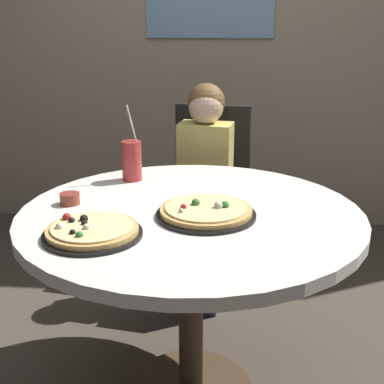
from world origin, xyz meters
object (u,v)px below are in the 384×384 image
object	(u,v)px
diner_child	(202,206)
chair_wooden	(209,186)
dining_table	(191,238)
sauce_bowl	(70,199)
pizza_veggie	(206,212)
soda_cup	(132,161)
pizza_cheese	(92,231)

from	to	relation	value
diner_child	chair_wooden	bearing A→B (deg)	82.35
dining_table	sauce_bowl	size ratio (longest dim) A/B	16.77
dining_table	diner_child	world-z (taller)	diner_child
dining_table	pizza_veggie	world-z (taller)	pizza_veggie
diner_child	pizza_veggie	size ratio (longest dim) A/B	3.26
chair_wooden	sauce_bowl	bearing A→B (deg)	-115.51
pizza_veggie	soda_cup	size ratio (longest dim) A/B	1.08
pizza_cheese	sauce_bowl	distance (m)	0.31
chair_wooden	soda_cup	bearing A→B (deg)	-114.24
pizza_cheese	soda_cup	size ratio (longest dim) A/B	0.98
diner_child	sauce_bowl	distance (m)	0.91
pizza_veggie	sauce_bowl	bearing A→B (deg)	170.53
pizza_veggie	pizza_cheese	distance (m)	0.38
diner_child	dining_table	bearing A→B (deg)	-89.19
diner_child	pizza_veggie	world-z (taller)	diner_child
pizza_cheese	diner_child	bearing A→B (deg)	75.48
pizza_veggie	pizza_cheese	size ratio (longest dim) A/B	1.10
pizza_veggie	pizza_cheese	bearing A→B (deg)	-149.70
pizza_veggie	soda_cup	xyz separation A→B (m)	(-0.32, 0.39, 0.06)
dining_table	diner_child	bearing A→B (deg)	90.81
diner_child	soda_cup	xyz separation A→B (m)	(-0.26, -0.44, 0.35)
dining_table	pizza_veggie	xyz separation A→B (m)	(0.05, -0.05, 0.12)
dining_table	pizza_veggie	bearing A→B (deg)	-43.18
dining_table	sauce_bowl	xyz separation A→B (m)	(-0.43, 0.03, 0.12)
chair_wooden	pizza_veggie	size ratio (longest dim) A/B	2.86
chair_wooden	soda_cup	world-z (taller)	soda_cup
chair_wooden	dining_table	bearing A→B (deg)	-90.79
dining_table	chair_wooden	bearing A→B (deg)	89.21
chair_wooden	sauce_bowl	world-z (taller)	chair_wooden
pizza_veggie	dining_table	bearing A→B (deg)	136.82
sauce_bowl	pizza_veggie	bearing A→B (deg)	-9.47
chair_wooden	soda_cup	xyz separation A→B (m)	(-0.28, -0.62, 0.30)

